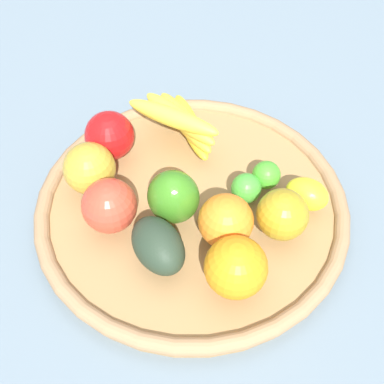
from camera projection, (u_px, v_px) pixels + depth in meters
The scene contains 14 objects.
ground_plane at pixel (192, 215), 0.82m from camera, with size 2.40×2.40×0.00m, color slate.
basket at pixel (192, 208), 0.80m from camera, with size 0.46×0.46×0.04m.
lime_0 at pixel (246, 188), 0.78m from camera, with size 0.04×0.04×0.04m, color green.
apple_3 at pixel (109, 206), 0.73m from camera, with size 0.08×0.08×0.08m, color #CB422D.
banana_bunch at pixel (182, 121), 0.85m from camera, with size 0.16×0.16×0.07m.
orange_0 at pixel (236, 267), 0.67m from camera, with size 0.08×0.08×0.08m, color orange.
lemon_0 at pixel (307, 194), 0.77m from camera, with size 0.06×0.05×0.05m, color yellow.
avocado at pixel (158, 245), 0.70m from camera, with size 0.09×0.06×0.06m, color #273727.
bell_pepper at pixel (173, 197), 0.74m from camera, with size 0.07×0.07×0.08m, color #37791D.
apple_0 at pixel (89, 168), 0.78m from camera, with size 0.08×0.08×0.08m, color gold.
lime_1 at pixel (266, 175), 0.79m from camera, with size 0.04×0.04×0.04m, color green.
orange_1 at pixel (226, 221), 0.72m from camera, with size 0.08×0.08×0.08m, color orange.
apple_1 at pixel (283, 215), 0.73m from camera, with size 0.07×0.07×0.07m, color #A88D1F.
apple_2 at pixel (110, 136), 0.82m from camera, with size 0.08×0.08×0.08m, color red.
Camera 1 is at (0.49, 0.05, 0.65)m, focal length 50.39 mm.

